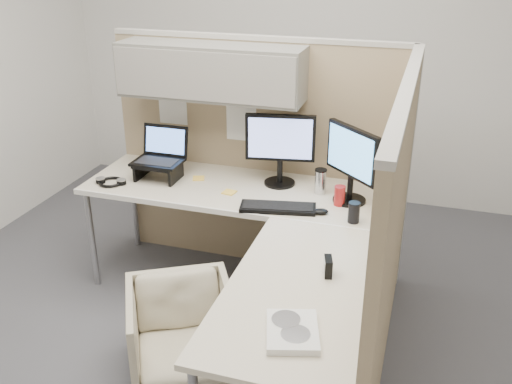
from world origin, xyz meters
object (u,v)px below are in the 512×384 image
(desk, at_px, (254,227))
(office_chair, at_px, (182,328))
(monitor_left, at_px, (280,144))
(keyboard, at_px, (278,208))

(desk, xyz_separation_m, office_chair, (-0.25, -0.49, -0.40))
(desk, distance_m, office_chair, 0.68)
(office_chair, height_order, monitor_left, monitor_left)
(monitor_left, distance_m, keyboard, 0.46)
(monitor_left, xyz_separation_m, keyboard, (0.09, -0.37, -0.26))
(desk, height_order, monitor_left, monitor_left)
(office_chair, bearing_deg, desk, 33.86)
(keyboard, bearing_deg, office_chair, -128.02)
(desk, relative_size, keyboard, 4.51)
(desk, xyz_separation_m, monitor_left, (0.00, 0.55, 0.32))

